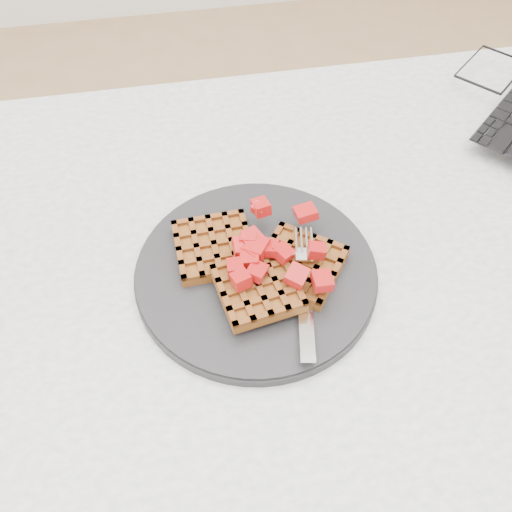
{
  "coord_description": "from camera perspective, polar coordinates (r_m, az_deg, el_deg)",
  "views": [
    {
      "loc": [
        -0.19,
        -0.41,
        1.31
      ],
      "look_at": [
        -0.12,
        -0.01,
        0.79
      ],
      "focal_mm": 40.0,
      "sensor_mm": 36.0,
      "label": 1
    }
  ],
  "objects": [
    {
      "name": "ground",
      "position": [
        1.38,
        5.01,
        -19.57
      ],
      "size": [
        4.0,
        4.0,
        0.0
      ],
      "primitive_type": "plane",
      "color": "tan",
      "rests_on": "ground"
    },
    {
      "name": "waffles",
      "position": [
        0.67,
        0.07,
        -0.93
      ],
      "size": [
        0.21,
        0.17,
        0.03
      ],
      "color": "brown",
      "rests_on": "plate"
    },
    {
      "name": "table",
      "position": [
        0.81,
        8.12,
        -5.11
      ],
      "size": [
        1.2,
        0.8,
        0.75
      ],
      "color": "silver",
      "rests_on": "ground"
    },
    {
      "name": "plate",
      "position": [
        0.68,
        -0.0,
        -1.65
      ],
      "size": [
        0.29,
        0.29,
        0.02
      ],
      "primitive_type": "cylinder",
      "color": "black",
      "rests_on": "table"
    },
    {
      "name": "fork",
      "position": [
        0.65,
        4.87,
        -3.11
      ],
      "size": [
        0.06,
        0.18,
        0.02
      ],
      "primitive_type": null,
      "rotation": [
        0.0,
        0.0,
        -0.19
      ],
      "color": "silver",
      "rests_on": "plate"
    },
    {
      "name": "strawberry_pile",
      "position": [
        0.65,
        -0.0,
        0.76
      ],
      "size": [
        0.15,
        0.15,
        0.02
      ],
      "primitive_type": null,
      "color": "#960003",
      "rests_on": "waffles"
    }
  ]
}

